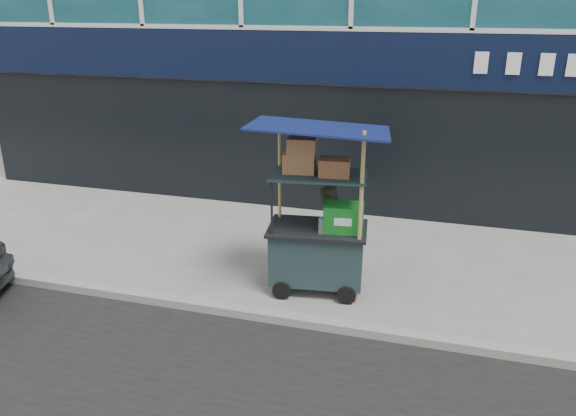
% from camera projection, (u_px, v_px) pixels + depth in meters
% --- Properties ---
extents(ground, '(80.00, 80.00, 0.00)m').
position_uv_depth(ground, '(290.00, 315.00, 7.35)').
color(ground, slate).
rests_on(ground, ground).
extents(curb, '(80.00, 0.18, 0.12)m').
position_uv_depth(curb, '(286.00, 318.00, 7.15)').
color(curb, gray).
rests_on(curb, ground).
extents(vendor_cart, '(1.94, 1.47, 2.43)m').
position_uv_depth(vendor_cart, '(319.00, 233.00, 7.73)').
color(vendor_cart, '#172828').
rests_on(vendor_cart, ground).
extents(vendor_man, '(0.48, 0.67, 1.73)m').
position_uv_depth(vendor_man, '(330.00, 222.00, 8.11)').
color(vendor_man, black).
rests_on(vendor_man, ground).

